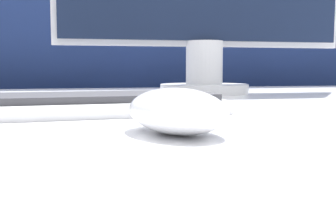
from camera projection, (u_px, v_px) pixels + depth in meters
The scene contains 3 objects.
partition_panel at pixel (128, 95), 1.23m from camera, with size 5.00×0.03×1.38m.
computer_mouse_near at pixel (176, 111), 0.33m from camera, with size 0.10×0.12×0.04m.
keyboard at pixel (65, 105), 0.46m from camera, with size 0.38×0.15×0.02m.
Camera 1 is at (-0.14, -0.54, 0.77)m, focal length 42.00 mm.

